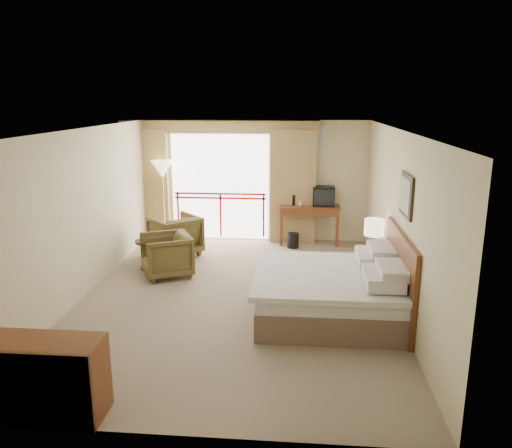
# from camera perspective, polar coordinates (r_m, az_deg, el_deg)

# --- Properties ---
(floor) EXTENTS (7.00, 7.00, 0.00)m
(floor) POSITION_cam_1_polar(r_m,az_deg,el_deg) (8.28, -2.21, -8.29)
(floor) COLOR #806F57
(floor) RESTS_ON ground
(ceiling) EXTENTS (7.00, 7.00, 0.00)m
(ceiling) POSITION_cam_1_polar(r_m,az_deg,el_deg) (7.66, -2.41, 10.71)
(ceiling) COLOR white
(ceiling) RESTS_ON wall_back
(wall_back) EXTENTS (5.00, 0.00, 5.00)m
(wall_back) POSITION_cam_1_polar(r_m,az_deg,el_deg) (11.27, -0.07, 4.95)
(wall_back) COLOR beige
(wall_back) RESTS_ON ground
(wall_front) EXTENTS (5.00, 0.00, 5.00)m
(wall_front) POSITION_cam_1_polar(r_m,az_deg,el_deg) (4.58, -7.87, -9.32)
(wall_front) COLOR beige
(wall_front) RESTS_ON ground
(wall_left) EXTENTS (0.00, 7.00, 7.00)m
(wall_left) POSITION_cam_1_polar(r_m,az_deg,el_deg) (8.54, -19.20, 1.13)
(wall_left) COLOR beige
(wall_left) RESTS_ON ground
(wall_right) EXTENTS (0.00, 7.00, 7.00)m
(wall_right) POSITION_cam_1_polar(r_m,az_deg,el_deg) (7.95, 15.88, 0.45)
(wall_right) COLOR beige
(wall_right) RESTS_ON ground
(balcony_door) EXTENTS (2.40, 0.00, 2.40)m
(balcony_door) POSITION_cam_1_polar(r_m,az_deg,el_deg) (11.38, -4.11, 4.23)
(balcony_door) COLOR white
(balcony_door) RESTS_ON wall_back
(balcony_railing) EXTENTS (2.09, 0.03, 1.02)m
(balcony_railing) POSITION_cam_1_polar(r_m,az_deg,el_deg) (11.43, -4.09, 2.30)
(balcony_railing) COLOR #A80E19
(balcony_railing) RESTS_ON wall_back
(curtain_left) EXTENTS (1.00, 0.26, 2.50)m
(curtain_left) POSITION_cam_1_polar(r_m,az_deg,el_deg) (11.62, -12.30, 4.40)
(curtain_left) COLOR olive
(curtain_left) RESTS_ON wall_back
(curtain_right) EXTENTS (1.00, 0.26, 2.50)m
(curtain_right) POSITION_cam_1_polar(r_m,az_deg,el_deg) (11.10, 4.24, 4.24)
(curtain_right) COLOR olive
(curtain_right) RESTS_ON wall_back
(valance) EXTENTS (4.40, 0.22, 0.28)m
(valance) POSITION_cam_1_polar(r_m,az_deg,el_deg) (11.12, -4.32, 11.00)
(valance) COLOR olive
(valance) RESTS_ON wall_back
(hvac_vent) EXTENTS (0.50, 0.04, 0.50)m
(hvac_vent) POSITION_cam_1_polar(r_m,az_deg,el_deg) (11.09, 6.72, 9.90)
(hvac_vent) COLOR silver
(hvac_vent) RESTS_ON wall_back
(bed) EXTENTS (2.13, 2.06, 0.97)m
(bed) POSITION_cam_1_polar(r_m,az_deg,el_deg) (7.54, 8.64, -7.67)
(bed) COLOR brown
(bed) RESTS_ON floor
(headboard) EXTENTS (0.06, 2.10, 1.30)m
(headboard) POSITION_cam_1_polar(r_m,az_deg,el_deg) (7.57, 16.05, -5.78)
(headboard) COLOR #572B18
(headboard) RESTS_ON wall_right
(framed_art) EXTENTS (0.04, 0.72, 0.60)m
(framed_art) POSITION_cam_1_polar(r_m,az_deg,el_deg) (7.26, 16.78, 3.16)
(framed_art) COLOR black
(framed_art) RESTS_ON wall_right
(nightstand) EXTENTS (0.41, 0.48, 0.56)m
(nightstand) POSITION_cam_1_polar(r_m,az_deg,el_deg) (8.86, 13.13, -5.19)
(nightstand) COLOR #572B18
(nightstand) RESTS_ON floor
(table_lamp) EXTENTS (0.34, 0.34, 0.60)m
(table_lamp) POSITION_cam_1_polar(r_m,az_deg,el_deg) (8.69, 13.36, -0.45)
(table_lamp) COLOR tan
(table_lamp) RESTS_ON nightstand
(phone) EXTENTS (0.19, 0.16, 0.08)m
(phone) POSITION_cam_1_polar(r_m,az_deg,el_deg) (8.61, 13.05, -3.51)
(phone) COLOR black
(phone) RESTS_ON nightstand
(desk) EXTENTS (1.32, 0.64, 0.86)m
(desk) POSITION_cam_1_polar(r_m,az_deg,el_deg) (11.19, 6.11, 1.25)
(desk) COLOR #572B18
(desk) RESTS_ON floor
(tv) EXTENTS (0.47, 0.37, 0.43)m
(tv) POSITION_cam_1_polar(r_m,az_deg,el_deg) (11.05, 7.73, 3.17)
(tv) COLOR black
(tv) RESTS_ON desk
(coffee_maker) EXTENTS (0.13, 0.13, 0.23)m
(coffee_maker) POSITION_cam_1_polar(r_m,az_deg,el_deg) (11.07, 4.34, 2.76)
(coffee_maker) COLOR black
(coffee_maker) RESTS_ON desk
(cup) EXTENTS (0.07, 0.07, 0.10)m
(cup) POSITION_cam_1_polar(r_m,az_deg,el_deg) (11.03, 5.11, 2.35)
(cup) COLOR white
(cup) RESTS_ON desk
(wastebasket) EXTENTS (0.29, 0.29, 0.32)m
(wastebasket) POSITION_cam_1_polar(r_m,az_deg,el_deg) (10.86, 4.25, -1.90)
(wastebasket) COLOR black
(wastebasket) RESTS_ON floor
(armchair_far) EXTENTS (1.27, 1.27, 0.83)m
(armchair_far) POSITION_cam_1_polar(r_m,az_deg,el_deg) (10.54, -9.17, -3.45)
(armchair_far) COLOR #4A3D1F
(armchair_far) RESTS_ON floor
(armchair_near) EXTENTS (1.14, 1.12, 0.78)m
(armchair_near) POSITION_cam_1_polar(r_m,az_deg,el_deg) (9.36, -10.09, -5.79)
(armchair_near) COLOR #4A3D1F
(armchair_near) RESTS_ON floor
(side_table) EXTENTS (0.51, 0.51, 0.55)m
(side_table) POSITION_cam_1_polar(r_m,az_deg,el_deg) (9.67, -12.12, -2.85)
(side_table) COLOR black
(side_table) RESTS_ON floor
(book) EXTENTS (0.25, 0.26, 0.02)m
(book) POSITION_cam_1_polar(r_m,az_deg,el_deg) (9.62, -12.17, -1.83)
(book) COLOR white
(book) RESTS_ON side_table
(floor_lamp) EXTENTS (0.47, 0.47, 1.84)m
(floor_lamp) POSITION_cam_1_polar(r_m,az_deg,el_deg) (11.15, -10.67, 5.83)
(floor_lamp) COLOR tan
(floor_lamp) RESTS_ON floor
(dresser) EXTENTS (1.25, 0.53, 0.83)m
(dresser) POSITION_cam_1_polar(r_m,az_deg,el_deg) (5.69, -23.30, -15.94)
(dresser) COLOR #572B18
(dresser) RESTS_ON floor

